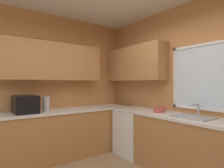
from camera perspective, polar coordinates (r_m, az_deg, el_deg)
The scene contains 8 objects.
room_shell at distance 2.59m, azimuth 1.76°, elevation 9.88°, with size 4.22×3.59×2.81m.
counter_run_left at distance 3.66m, azimuth -17.85°, elevation -14.69°, with size 0.65×3.20×0.90m.
counter_run_back at distance 3.05m, azimuth 24.74°, elevation -17.79°, with size 3.31×0.65×0.90m.
dishwasher at distance 3.81m, azimuth 6.70°, elevation -14.49°, with size 0.60×0.60×0.85m, color white.
microwave at distance 3.45m, azimuth -24.99°, elevation -5.62°, with size 0.48×0.36×0.29m, color black.
kettle at distance 3.51m, azimuth -19.44°, elevation -5.78°, with size 0.12×0.12×0.26m, color #B7B7BC.
sink_assembly at distance 2.98m, azimuth 23.52°, elevation -9.11°, with size 0.54×0.40×0.19m.
bowl at distance 3.32m, azimuth 14.29°, elevation -7.58°, with size 0.20×0.20×0.09m, color #B74C42.
Camera 1 is at (1.63, -1.10, 1.38)m, focal length 29.90 mm.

